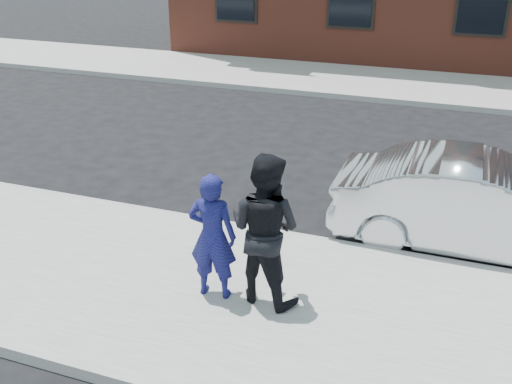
% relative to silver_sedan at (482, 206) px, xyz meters
% --- Properties ---
extents(ground, '(100.00, 100.00, 0.00)m').
position_rel_silver_sedan_xyz_m(ground, '(-0.50, -2.30, -0.68)').
color(ground, black).
rests_on(ground, ground).
extents(near_sidewalk, '(50.00, 3.50, 0.15)m').
position_rel_silver_sedan_xyz_m(near_sidewalk, '(-0.50, -2.55, -0.61)').
color(near_sidewalk, gray).
rests_on(near_sidewalk, ground).
extents(near_curb, '(50.00, 0.10, 0.15)m').
position_rel_silver_sedan_xyz_m(near_curb, '(-0.50, -0.75, -0.61)').
color(near_curb, '#999691').
rests_on(near_curb, ground).
extents(far_sidewalk, '(50.00, 3.50, 0.15)m').
position_rel_silver_sedan_xyz_m(far_sidewalk, '(-0.50, 8.95, -0.61)').
color(far_sidewalk, gray).
rests_on(far_sidewalk, ground).
extents(far_curb, '(50.00, 0.10, 0.15)m').
position_rel_silver_sedan_xyz_m(far_curb, '(-0.50, 7.15, -0.61)').
color(far_curb, '#999691').
rests_on(far_curb, ground).
extents(silver_sedan, '(4.16, 1.48, 1.37)m').
position_rel_silver_sedan_xyz_m(silver_sedan, '(0.00, 0.00, 0.00)').
color(silver_sedan, '#B7BABF').
rests_on(silver_sedan, ground).
extents(man_hoodie, '(0.61, 0.50, 1.60)m').
position_rel_silver_sedan_xyz_m(man_hoodie, '(-3.00, -2.57, 0.27)').
color(man_hoodie, navy).
rests_on(man_hoodie, near_sidewalk).
extents(man_peacoat, '(1.04, 0.88, 1.87)m').
position_rel_silver_sedan_xyz_m(man_peacoat, '(-2.40, -2.42, 0.40)').
color(man_peacoat, black).
rests_on(man_peacoat, near_sidewalk).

